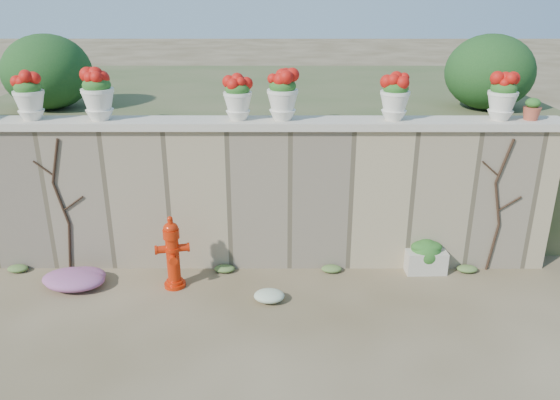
{
  "coord_description": "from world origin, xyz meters",
  "views": [
    {
      "loc": [
        0.29,
        -5.27,
        3.71
      ],
      "look_at": [
        0.28,
        1.4,
        1.12
      ],
      "focal_mm": 35.0,
      "sensor_mm": 36.0,
      "label": 1
    }
  ],
  "objects_px": {
    "fire_hydrant": "(173,252)",
    "urn_pot_0": "(29,97)",
    "terracotta_pot": "(532,110)",
    "planter_box": "(425,257)"
  },
  "relations": [
    {
      "from": "fire_hydrant",
      "to": "urn_pot_0",
      "type": "xyz_separation_m",
      "value": [
        -1.86,
        0.7,
        1.9
      ]
    },
    {
      "from": "terracotta_pot",
      "to": "planter_box",
      "type": "bearing_deg",
      "value": -168.06
    },
    {
      "from": "planter_box",
      "to": "urn_pot_0",
      "type": "distance_m",
      "value": 5.73
    },
    {
      "from": "urn_pot_0",
      "to": "terracotta_pot",
      "type": "relative_size",
      "value": 2.2
    },
    {
      "from": "fire_hydrant",
      "to": "urn_pot_0",
      "type": "height_order",
      "value": "urn_pot_0"
    },
    {
      "from": "urn_pot_0",
      "to": "terracotta_pot",
      "type": "distance_m",
      "value": 6.55
    },
    {
      "from": "planter_box",
      "to": "terracotta_pot",
      "type": "relative_size",
      "value": 2.03
    },
    {
      "from": "fire_hydrant",
      "to": "urn_pot_0",
      "type": "distance_m",
      "value": 2.75
    },
    {
      "from": "fire_hydrant",
      "to": "terracotta_pot",
      "type": "height_order",
      "value": "terracotta_pot"
    },
    {
      "from": "fire_hydrant",
      "to": "terracotta_pot",
      "type": "distance_m",
      "value": 5.05
    }
  ]
}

